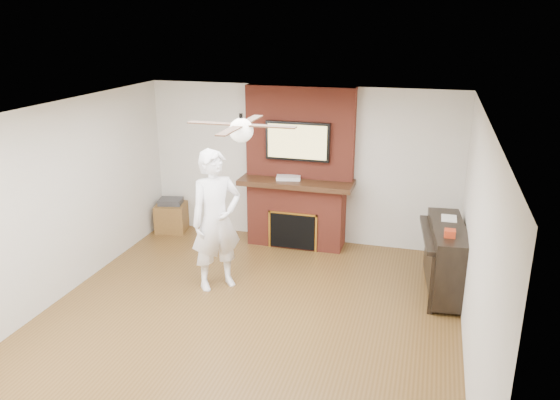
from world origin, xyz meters
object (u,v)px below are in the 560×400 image
(fireplace, at_px, (298,184))
(side_table, at_px, (172,216))
(person, at_px, (216,220))
(piano, at_px, (445,257))

(fireplace, bearing_deg, side_table, -178.25)
(fireplace, distance_m, person, 1.89)
(fireplace, height_order, piano, fireplace)
(side_table, bearing_deg, fireplace, -10.37)
(fireplace, distance_m, side_table, 2.32)
(person, bearing_deg, side_table, 88.72)
(person, relative_size, piano, 1.30)
(fireplace, distance_m, piano, 2.57)
(person, height_order, side_table, person)
(side_table, distance_m, piano, 4.60)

